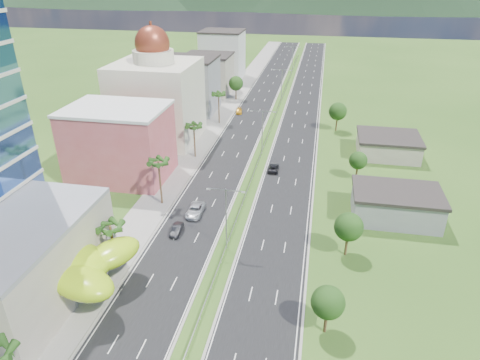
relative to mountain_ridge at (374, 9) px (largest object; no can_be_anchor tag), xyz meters
The scene contains 32 objects.
ground 453.98m from the mountain_ridge, 97.59° to the right, with size 500.00×500.00×0.00m, color #2D5119.
road_left 366.27m from the mountain_ridge, 100.62° to the right, with size 11.00×260.00×0.04m, color black.
road_right 363.81m from the mountain_ridge, 98.30° to the right, with size 11.00×260.00×0.04m, color black.
sidewalk_left 368.14m from the mountain_ridge, 102.07° to the right, with size 7.00×260.00×0.12m, color gray.
median_guardrail 382.74m from the mountain_ridge, 99.02° to the right, with size 0.10×216.06×0.76m.
streetlight_median_b 444.12m from the mountain_ridge, 97.77° to the right, with size 6.04×0.25×11.00m.
streetlight_median_c 404.53m from the mountain_ridge, 98.53° to the right, with size 6.04×0.25×11.00m.
streetlight_median_d 360.10m from the mountain_ridge, 99.59° to the right, with size 6.04×0.25×11.00m.
streetlight_median_e 315.83m from the mountain_ridge, 100.95° to the right, with size 6.04×0.25×11.00m.
lime_canopy 461.02m from the mountain_ridge, 99.99° to the right, with size 18.00×15.00×7.40m.
pink_shophouse 427.23m from the mountain_ridge, 101.89° to the right, with size 20.00×15.00×15.00m, color #BF4E51.
domed_building 404.84m from the mountain_ridge, 102.56° to the right, with size 20.00×20.00×28.70m.
midrise_grey 380.17m from the mountain_ridge, 103.23° to the right, with size 16.00×15.00×16.00m, color gray.
midrise_beige 358.77m from the mountain_ridge, 104.04° to the right, with size 16.00×15.00×13.00m, color gray.
midrise_white 336.56m from the mountain_ridge, 104.99° to the right, with size 16.00×15.00×18.00m, color silver.
shed_near 426.21m from the mountain_ridge, 94.31° to the right, with size 15.00×10.00×5.00m, color gray.
shed_far 396.14m from the mountain_ridge, 94.34° to the right, with size 14.00×12.00×4.40m, color gray.
palm_tree_b 454.37m from the mountain_ridge, 99.57° to the right, with size 3.60×3.60×8.10m.
palm_tree_c 434.69m from the mountain_ridge, 100.00° to the right, with size 3.60×3.60×9.60m.
palm_tree_d 412.05m from the mountain_ridge, 100.56° to the right, with size 3.60×3.60×8.60m.
palm_tree_e 387.52m from the mountain_ridge, 101.24° to the right, with size 3.60×3.60×9.40m.
leafy_tree_lfar 362.98m from the mountain_ridge, 102.01° to the right, with size 4.90×4.90×8.05m.
leafy_tree_ra 457.15m from the mountain_ridge, 95.52° to the right, with size 4.20×4.20×6.90m.
leafy_tree_rb 439.95m from the mountain_ridge, 95.35° to the right, with size 4.55×4.55×7.47m.
leafy_tree_rc 411.78m from the mountain_ridge, 95.30° to the right, with size 3.85×3.85×6.33m.
leafy_tree_rd 382.35m from the mountain_ridge, 96.31° to the right, with size 4.90×4.90×8.05m.
mountain_ridge is the anchor object (origin of this frame).
car_dark_left 442.78m from the mountain_ridge, 99.02° to the right, with size 1.49×4.28×1.41m, color black.
car_silver_mid_left 435.99m from the mountain_ridge, 98.98° to the right, with size 2.72×5.89×1.64m, color #A3A6AA.
car_yellow_far_left 376.37m from the mountain_ridge, 100.97° to the right, with size 1.85×4.56×1.32m, color #C98D17.
car_dark_far_right 413.08m from the mountain_ridge, 97.80° to the right, with size 2.23×4.83×1.34m, color black.
motorcycle 458.62m from the mountain_ridge, 99.07° to the right, with size 0.64×2.12×1.36m, color black.
Camera 1 is at (12.97, -45.94, 41.46)m, focal length 32.00 mm.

